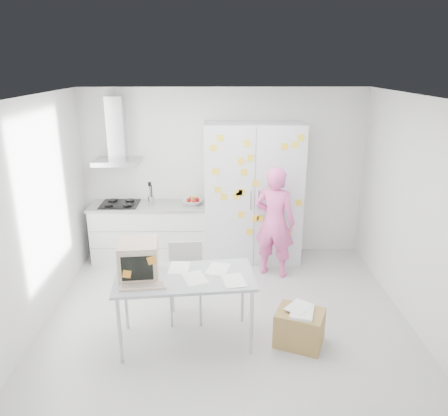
{
  "coord_description": "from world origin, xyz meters",
  "views": [
    {
      "loc": [
        -0.1,
        -4.87,
        3.06
      ],
      "look_at": [
        -0.02,
        0.73,
        1.18
      ],
      "focal_mm": 35.0,
      "sensor_mm": 36.0,
      "label": 1
    }
  ],
  "objects_px": {
    "person": "(275,222)",
    "cardboard_box": "(300,327)",
    "chair": "(186,276)",
    "desk": "(156,268)"
  },
  "relations": [
    {
      "from": "chair",
      "to": "cardboard_box",
      "type": "distance_m",
      "value": 1.49
    },
    {
      "from": "person",
      "to": "cardboard_box",
      "type": "distance_m",
      "value": 1.85
    },
    {
      "from": "person",
      "to": "cardboard_box",
      "type": "relative_size",
      "value": 2.63
    },
    {
      "from": "chair",
      "to": "person",
      "type": "bearing_deg",
      "value": 40.06
    },
    {
      "from": "desk",
      "to": "cardboard_box",
      "type": "xyz_separation_m",
      "value": [
        1.6,
        -0.09,
        -0.71
      ]
    },
    {
      "from": "person",
      "to": "desk",
      "type": "bearing_deg",
      "value": 71.18
    },
    {
      "from": "chair",
      "to": "cardboard_box",
      "type": "relative_size",
      "value": 1.51
    },
    {
      "from": "desk",
      "to": "chair",
      "type": "height_order",
      "value": "desk"
    },
    {
      "from": "cardboard_box",
      "to": "chair",
      "type": "bearing_deg",
      "value": 154.83
    },
    {
      "from": "person",
      "to": "chair",
      "type": "relative_size",
      "value": 1.74
    }
  ]
}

